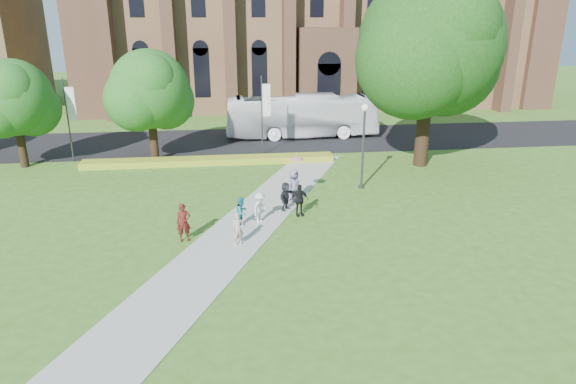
{
  "coord_description": "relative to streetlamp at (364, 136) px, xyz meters",
  "views": [
    {
      "loc": [
        -0.73,
        -23.02,
        10.22
      ],
      "look_at": [
        2.31,
        1.69,
        1.6
      ],
      "focal_mm": 32.0,
      "sensor_mm": 36.0,
      "label": 1
    }
  ],
  "objects": [
    {
      "name": "road",
      "position": [
        -7.5,
        13.5,
        -3.29
      ],
      "size": [
        160.0,
        10.0,
        0.02
      ],
      "primitive_type": "cube",
      "color": "black",
      "rests_on": "ground"
    },
    {
      "name": "parasol",
      "position": [
        -4.31,
        -1.72,
        -1.09
      ],
      "size": [
        1.03,
        1.03,
        0.69
      ],
      "primitive_type": "imported",
      "rotation": [
        0.0,
        0.0,
        0.39
      ],
      "color": "#C98EA4",
      "rests_on": "pedestrian_4"
    },
    {
      "name": "street_tree_1",
      "position": [
        -13.5,
        8.0,
        1.93
      ],
      "size": [
        5.6,
        5.6,
        8.05
      ],
      "color": "#332114",
      "rests_on": "ground"
    },
    {
      "name": "streetlamp",
      "position": [
        0.0,
        0.0,
        0.0
      ],
      "size": [
        0.44,
        0.44,
        5.24
      ],
      "color": "#38383D",
      "rests_on": "ground"
    },
    {
      "name": "large_tree",
      "position": [
        5.5,
        4.5,
        5.07
      ],
      "size": [
        9.6,
        9.6,
        13.2
      ],
      "color": "#332114",
      "rests_on": "ground"
    },
    {
      "name": "pedestrian_4",
      "position": [
        -4.49,
        -1.82,
        -2.34
      ],
      "size": [
        1.05,
        1.02,
        1.82
      ],
      "primitive_type": "imported",
      "rotation": [
        0.0,
        0.0,
        0.71
      ],
      "color": "slate",
      "rests_on": "footpath"
    },
    {
      "name": "pedestrian_1",
      "position": [
        -7.6,
        -5.33,
        -2.48
      ],
      "size": [
        0.92,
        0.96,
        1.55
      ],
      "primitive_type": "imported",
      "rotation": [
        0.0,
        0.0,
        0.93
      ],
      "color": "teal",
      "rests_on": "footpath"
    },
    {
      "name": "banner_pole_0",
      "position": [
        -5.39,
        8.7,
        0.09
      ],
      "size": [
        0.7,
        0.1,
        6.0
      ],
      "color": "#38383D",
      "rests_on": "ground"
    },
    {
      "name": "footpath",
      "position": [
        -7.5,
        -5.5,
        -3.28
      ],
      "size": [
        15.58,
        28.54,
        0.04
      ],
      "primitive_type": "cube",
      "rotation": [
        0.0,
        0.0,
        -0.44
      ],
      "color": "#B2B2A8",
      "rests_on": "ground"
    },
    {
      "name": "pedestrian_5",
      "position": [
        -5.13,
        -3.28,
        -2.47
      ],
      "size": [
        1.24,
        1.46,
        1.58
      ],
      "primitive_type": "imported",
      "rotation": [
        0.0,
        0.0,
        0.94
      ],
      "color": "#23252B",
      "rests_on": "footpath"
    },
    {
      "name": "street_tree_0",
      "position": [
        -22.5,
        7.5,
        1.58
      ],
      "size": [
        5.2,
        5.2,
        7.5
      ],
      "color": "#332114",
      "rests_on": "ground"
    },
    {
      "name": "tour_coach",
      "position": [
        -1.63,
        14.42,
        -1.44
      ],
      "size": [
        13.24,
        3.24,
        3.68
      ],
      "primitive_type": "imported",
      "rotation": [
        0.0,
        0.0,
        1.58
      ],
      "color": "white",
      "rests_on": "road"
    },
    {
      "name": "banner_pole_1",
      "position": [
        -19.39,
        8.7,
        0.09
      ],
      "size": [
        0.7,
        0.1,
        6.0
      ],
      "color": "#38383D",
      "rests_on": "ground"
    },
    {
      "name": "ground",
      "position": [
        -7.5,
        -6.5,
        -3.3
      ],
      "size": [
        160.0,
        160.0,
        0.0
      ],
      "primitive_type": "plane",
      "color": "#3F5E1C",
      "rests_on": "ground"
    },
    {
      "name": "pedestrian_3",
      "position": [
        -4.52,
        -4.19,
        -2.39
      ],
      "size": [
        1.08,
        0.59,
        1.74
      ],
      "primitive_type": "imported",
      "rotation": [
        0.0,
        0.0,
        0.17
      ],
      "color": "black",
      "rests_on": "footpath"
    },
    {
      "name": "flower_hedge",
      "position": [
        -9.5,
        6.7,
        -3.07
      ],
      "size": [
        18.0,
        1.4,
        0.45
      ],
      "primitive_type": "cube",
      "color": "#CBD129",
      "rests_on": "ground"
    },
    {
      "name": "pedestrian_0",
      "position": [
        -10.39,
        -6.72,
        -2.34
      ],
      "size": [
        0.72,
        0.53,
        1.84
      ],
      "primitive_type": "imported",
      "rotation": [
        0.0,
        0.0,
        0.13
      ],
      "color": "#4F1412",
      "rests_on": "footpath"
    },
    {
      "name": "pedestrian_6",
      "position": [
        -7.86,
        -7.55,
        -2.47
      ],
      "size": [
        0.68,
        0.57,
        1.58
      ],
      "primitive_type": "imported",
      "rotation": [
        0.0,
        0.0,
        0.4
      ],
      "color": "#AB938E",
      "rests_on": "footpath"
    },
    {
      "name": "pedestrian_2",
      "position": [
        -6.66,
        -4.92,
        -2.45
      ],
      "size": [
        1.1,
        1.19,
        1.61
      ],
      "primitive_type": "imported",
      "rotation": [
        0.0,
        0.0,
        0.94
      ],
      "color": "silver",
      "rests_on": "footpath"
    }
  ]
}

